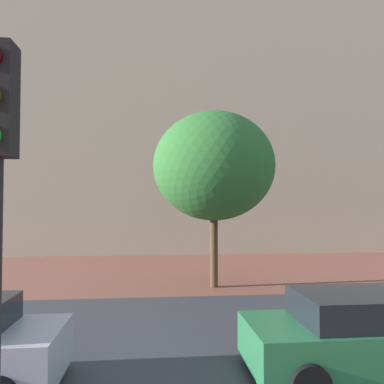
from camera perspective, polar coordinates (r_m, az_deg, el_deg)
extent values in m
plane|color=brown|center=(11.03, 0.48, -18.16)|extent=(120.00, 120.00, 0.00)
cube|color=#38383D|center=(9.19, 1.88, -21.52)|extent=(120.00, 8.63, 0.00)
cube|color=beige|center=(32.09, 2.10, 9.77)|extent=(28.25, 15.05, 19.16)
cube|color=beige|center=(33.68, 2.29, 19.10)|extent=(5.79, 5.79, 30.33)
cylinder|color=beige|center=(27.84, -23.86, 16.33)|extent=(2.80, 2.80, 23.45)
cube|color=#287042|center=(8.10, 24.30, -19.85)|extent=(4.28, 1.83, 0.79)
cube|color=black|center=(7.92, 24.23, -15.34)|extent=(2.40, 1.61, 0.52)
cylinder|color=black|center=(6.83, 17.18, -25.71)|extent=(0.64, 0.22, 0.64)
cylinder|color=black|center=(8.44, 12.00, -21.01)|extent=(0.64, 0.22, 0.64)
cylinder|color=black|center=(8.36, -22.30, -21.10)|extent=(0.64, 0.22, 0.64)
cylinder|color=#4C3823|center=(14.57, 3.29, -8.72)|extent=(0.29, 0.29, 2.72)
ellipsoid|color=#2D6B2D|center=(14.54, 3.27, 3.89)|extent=(4.59, 4.59, 4.13)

